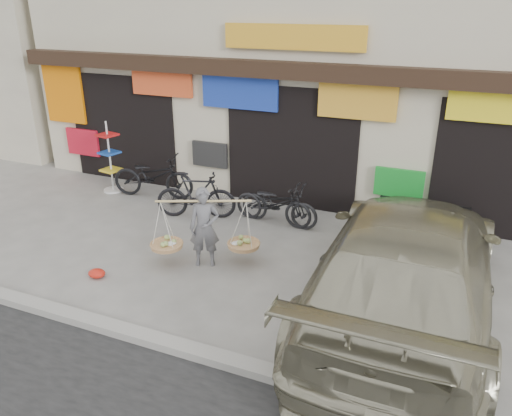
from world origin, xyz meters
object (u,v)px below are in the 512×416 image
at_px(street_vendor, 205,231).
at_px(bike_1, 196,195).
at_px(bike_0, 153,176).
at_px(display_rack, 111,164).
at_px(bike_2, 279,204).
at_px(bike_3, 273,203).
at_px(suv, 406,264).

height_order(street_vendor, bike_1, street_vendor).
height_order(bike_0, display_rack, display_rack).
bearing_deg(bike_0, street_vendor, -142.56).
distance_m(bike_1, bike_2, 1.81).
bearing_deg(bike_3, bike_0, 88.85).
relative_size(bike_1, bike_3, 1.00).
distance_m(bike_0, bike_3, 3.20).
bearing_deg(suv, street_vendor, -4.24).
bearing_deg(suv, bike_0, -23.76).
distance_m(bike_3, suv, 3.83).
distance_m(street_vendor, suv, 3.46).
bearing_deg(bike_2, display_rack, 91.14).
xyz_separation_m(suv, display_rack, (-7.32, 2.63, -0.17)).
distance_m(street_vendor, bike_0, 3.65).
bearing_deg(display_rack, bike_2, -3.17).
height_order(bike_0, suv, suv).
bearing_deg(suv, bike_1, -23.74).
relative_size(bike_2, bike_3, 1.00).
bearing_deg(bike_1, suv, -131.58).
bearing_deg(bike_3, bike_1, 107.08).
bearing_deg(display_rack, street_vendor, -31.64).
relative_size(street_vendor, bike_2, 1.05).
bearing_deg(bike_0, display_rack, 82.25).
bearing_deg(bike_1, street_vendor, -164.55).
height_order(bike_1, bike_3, bike_1).
xyz_separation_m(bike_1, bike_2, (1.77, 0.37, -0.06)).
height_order(bike_3, display_rack, display_rack).
relative_size(bike_1, bike_2, 1.00).
distance_m(suv, display_rack, 7.78).
distance_m(bike_3, display_rack, 4.37).
relative_size(street_vendor, bike_3, 1.05).
bearing_deg(display_rack, suv, -19.79).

